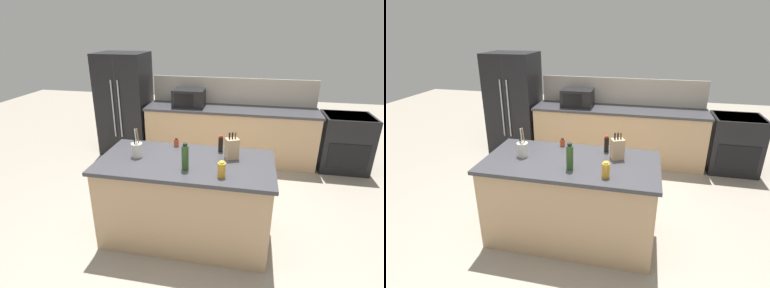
% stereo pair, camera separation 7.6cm
% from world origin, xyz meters
% --- Properties ---
extents(ground_plane, '(14.00, 14.00, 0.00)m').
position_xyz_m(ground_plane, '(0.00, 0.00, 0.00)').
color(ground_plane, gray).
extents(back_counter_run, '(2.92, 0.66, 0.94)m').
position_xyz_m(back_counter_run, '(0.30, 2.20, 0.47)').
color(back_counter_run, tan).
rests_on(back_counter_run, ground_plane).
extents(wall_backsplash, '(2.88, 0.03, 0.46)m').
position_xyz_m(wall_backsplash, '(0.30, 2.52, 1.17)').
color(wall_backsplash, '#B2A899').
rests_on(wall_backsplash, back_counter_run).
extents(kitchen_island, '(1.83, 0.93, 0.94)m').
position_xyz_m(kitchen_island, '(0.00, 0.00, 0.47)').
color(kitchen_island, tan).
rests_on(kitchen_island, ground_plane).
extents(refrigerator, '(0.86, 0.75, 1.81)m').
position_xyz_m(refrigerator, '(-1.63, 2.25, 0.91)').
color(refrigerator, black).
rests_on(refrigerator, ground_plane).
extents(range_oven, '(0.76, 0.65, 0.92)m').
position_xyz_m(range_oven, '(2.18, 2.20, 0.47)').
color(range_oven, black).
rests_on(range_oven, ground_plane).
extents(microwave, '(0.53, 0.39, 0.30)m').
position_xyz_m(microwave, '(-0.42, 2.20, 1.09)').
color(microwave, black).
rests_on(microwave, back_counter_run).
extents(knife_block, '(0.16, 0.14, 0.29)m').
position_xyz_m(knife_block, '(0.47, 0.16, 1.05)').
color(knife_block, tan).
rests_on(knife_block, kitchen_island).
extents(utensil_crock, '(0.12, 0.12, 0.32)m').
position_xyz_m(utensil_crock, '(-0.53, 0.01, 1.02)').
color(utensil_crock, beige).
rests_on(utensil_crock, kitchen_island).
extents(soy_sauce_bottle, '(0.05, 0.05, 0.19)m').
position_xyz_m(soy_sauce_bottle, '(0.33, 0.32, 1.03)').
color(soy_sauce_bottle, black).
rests_on(soy_sauce_bottle, kitchen_island).
extents(spice_jar_paprika, '(0.06, 0.06, 0.10)m').
position_xyz_m(spice_jar_paprika, '(-0.19, 0.37, 0.98)').
color(spice_jar_paprika, '#B73D1E').
rests_on(spice_jar_paprika, kitchen_island).
extents(honey_jar, '(0.07, 0.07, 0.16)m').
position_xyz_m(honey_jar, '(0.41, -0.28, 1.01)').
color(honey_jar, gold).
rests_on(honey_jar, kitchen_island).
extents(olive_oil_bottle, '(0.07, 0.07, 0.28)m').
position_xyz_m(olive_oil_bottle, '(0.04, -0.19, 1.07)').
color(olive_oil_bottle, '#2D4C1E').
rests_on(olive_oil_bottle, kitchen_island).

